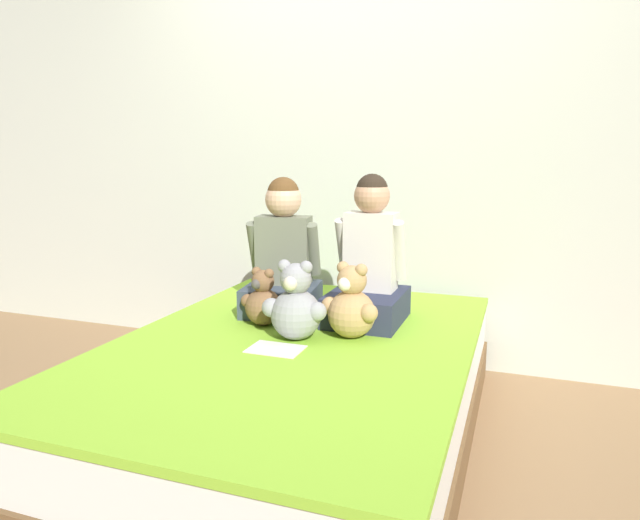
# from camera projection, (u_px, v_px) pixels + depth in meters

# --- Properties ---
(ground_plane) EXTENTS (14.00, 14.00, 0.00)m
(ground_plane) POSITION_uv_depth(u_px,v_px,m) (295.00, 439.00, 2.41)
(ground_plane) COLOR #93704C
(wall_behind_bed) EXTENTS (8.00, 0.06, 2.50)m
(wall_behind_bed) POSITION_uv_depth(u_px,v_px,m) (368.00, 142.00, 3.20)
(wall_behind_bed) COLOR beige
(wall_behind_bed) RESTS_ON ground_plane
(bed) EXTENTS (1.42, 2.01, 0.44)m
(bed) POSITION_uv_depth(u_px,v_px,m) (295.00, 391.00, 2.37)
(bed) COLOR brown
(bed) RESTS_ON ground_plane
(child_on_left) EXTENTS (0.38, 0.37, 0.64)m
(child_on_left) POSITION_uv_depth(u_px,v_px,m) (283.00, 258.00, 2.71)
(child_on_left) COLOR #384251
(child_on_left) RESTS_ON bed
(child_on_right) EXTENTS (0.33, 0.40, 0.66)m
(child_on_right) POSITION_uv_depth(u_px,v_px,m) (369.00, 267.00, 2.58)
(child_on_right) COLOR #282D47
(child_on_right) RESTS_ON bed
(teddy_bear_held_by_left_child) EXTENTS (0.21, 0.16, 0.26)m
(teddy_bear_held_by_left_child) POSITION_uv_depth(u_px,v_px,m) (263.00, 301.00, 2.52)
(teddy_bear_held_by_left_child) COLOR brown
(teddy_bear_held_by_left_child) RESTS_ON bed
(teddy_bear_held_by_right_child) EXTENTS (0.26, 0.20, 0.32)m
(teddy_bear_held_by_right_child) POSITION_uv_depth(u_px,v_px,m) (351.00, 306.00, 2.34)
(teddy_bear_held_by_right_child) COLOR tan
(teddy_bear_held_by_right_child) RESTS_ON bed
(teddy_bear_between_children) EXTENTS (0.28, 0.21, 0.33)m
(teddy_bear_between_children) POSITION_uv_depth(u_px,v_px,m) (295.00, 306.00, 2.32)
(teddy_bear_between_children) COLOR #939399
(teddy_bear_between_children) RESTS_ON bed
(sign_card) EXTENTS (0.21, 0.15, 0.00)m
(sign_card) POSITION_uv_depth(u_px,v_px,m) (276.00, 349.00, 2.22)
(sign_card) COLOR white
(sign_card) RESTS_ON bed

